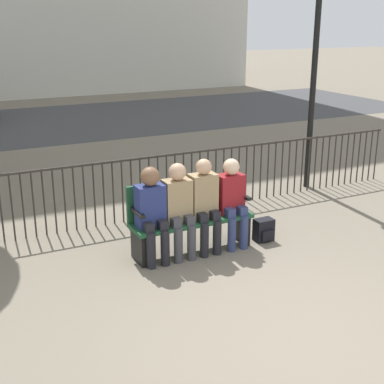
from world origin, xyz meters
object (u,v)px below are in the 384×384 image
seated_person_0 (152,209)px  backpack (264,230)px  seated_person_2 (205,201)px  seated_person_1 (179,205)px  lamp_post (316,49)px  park_bench (189,214)px  seated_person_3 (232,198)px

seated_person_0 → backpack: size_ratio=3.94×
seated_person_2 → backpack: seated_person_2 is taller
seated_person_1 → seated_person_2: 0.36m
seated_person_1 → lamp_post: (3.27, 1.63, 1.70)m
backpack → lamp_post: 3.47m
park_bench → lamp_post: 3.90m
seated_person_1 → lamp_post: lamp_post is taller
seated_person_2 → seated_person_3: 0.40m
seated_person_3 → backpack: seated_person_3 is taller
seated_person_0 → seated_person_2: seated_person_2 is taller
seated_person_2 → lamp_post: (2.91, 1.63, 1.70)m
backpack → lamp_post: lamp_post is taller
park_bench → backpack: (1.02, -0.20, -0.34)m
park_bench → seated_person_2: (0.15, -0.13, 0.19)m
park_bench → seated_person_2: seated_person_2 is taller
seated_person_1 → park_bench: bearing=31.6°
park_bench → seated_person_1: bearing=-148.4°
seated_person_1 → seated_person_0: bearing=180.0°
lamp_post → seated_person_1: bearing=-153.5°
seated_person_1 → seated_person_3: size_ratio=1.03×
park_bench → seated_person_2: 0.27m
seated_person_0 → seated_person_1: 0.36m
seated_person_3 → backpack: (0.47, -0.07, -0.51)m
lamp_post → seated_person_2: bearing=-150.8°
seated_person_2 → lamp_post: bearing=29.2°
seated_person_0 → seated_person_1: size_ratio=1.00×
seated_person_2 → seated_person_3: bearing=-0.4°
seated_person_1 → backpack: seated_person_1 is taller
park_bench → seated_person_0: 0.61m
seated_person_0 → seated_person_2: bearing=0.1°
seated_person_3 → lamp_post: lamp_post is taller
seated_person_1 → seated_person_3: 0.75m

